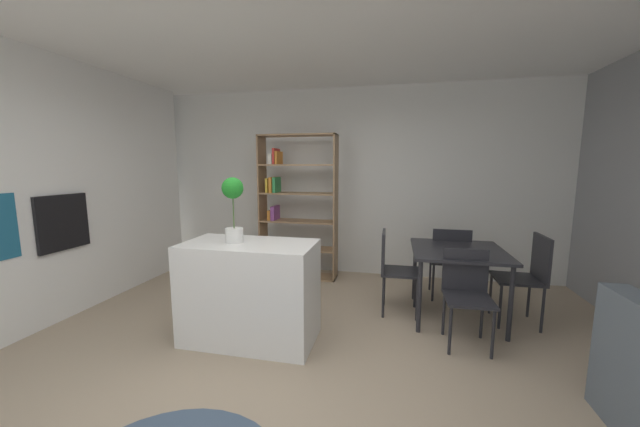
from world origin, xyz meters
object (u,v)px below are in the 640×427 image
at_px(built_in_oven, 63,222).
at_px(dining_chair_far, 450,257).
at_px(potted_plant_on_island, 233,203).
at_px(dining_chair_window_side, 528,271).
at_px(dining_table, 458,257).
at_px(kitchen_island, 250,292).
at_px(open_bookshelf, 293,206).
at_px(dining_chair_near, 466,288).
at_px(dining_chair_island_side, 392,264).

height_order(built_in_oven, dining_chair_far, built_in_oven).
distance_m(built_in_oven, potted_plant_on_island, 1.99).
relative_size(potted_plant_on_island, dining_chair_window_side, 0.64).
bearing_deg(dining_table, dining_chair_window_side, -0.07).
distance_m(kitchen_island, open_bookshelf, 1.98).
height_order(kitchen_island, dining_table, kitchen_island).
height_order(kitchen_island, open_bookshelf, open_bookshelf).
height_order(built_in_oven, dining_table, built_in_oven).
bearing_deg(potted_plant_on_island, dining_table, 23.31).
bearing_deg(dining_chair_near, dining_chair_window_side, 35.95).
distance_m(potted_plant_on_island, dining_chair_near, 2.29).
bearing_deg(dining_chair_far, potted_plant_on_island, 34.33).
relative_size(built_in_oven, potted_plant_on_island, 0.97).
xyz_separation_m(kitchen_island, dining_table, (1.98, 0.91, 0.21)).
xyz_separation_m(built_in_oven, dining_chair_window_side, (4.78, 0.89, -0.49)).
distance_m(dining_chair_far, dining_chair_near, 1.03).
distance_m(dining_chair_island_side, dining_chair_window_side, 1.37).
xyz_separation_m(open_bookshelf, dining_chair_far, (2.13, -0.46, -0.51)).
bearing_deg(kitchen_island, dining_chair_island_side, 35.14).
bearing_deg(built_in_oven, dining_chair_island_side, 14.66).
xyz_separation_m(open_bookshelf, dining_chair_island_side, (1.45, -0.97, -0.50)).
height_order(dining_table, dining_chair_far, dining_chair_far).
height_order(dining_chair_island_side, dining_chair_window_side, dining_chair_window_side).
height_order(open_bookshelf, dining_chair_window_side, open_bookshelf).
bearing_deg(dining_table, built_in_oven, -167.69).
distance_m(potted_plant_on_island, dining_table, 2.39).
relative_size(kitchen_island, dining_chair_island_side, 1.32).
height_order(built_in_oven, potted_plant_on_island, potted_plant_on_island).
xyz_separation_m(dining_table, dining_chair_window_side, (0.69, -0.00, -0.12)).
bearing_deg(dining_chair_island_side, built_in_oven, 104.38).
bearing_deg(potted_plant_on_island, dining_chair_far, 33.97).
height_order(dining_table, dining_chair_island_side, dining_chair_island_side).
relative_size(dining_table, dining_chair_window_side, 1.04).
relative_size(potted_plant_on_island, open_bookshelf, 0.29).
distance_m(open_bookshelf, dining_chair_window_side, 3.02).
relative_size(built_in_oven, dining_chair_far, 0.65).
relative_size(open_bookshelf, dining_table, 2.12).
height_order(potted_plant_on_island, dining_chair_island_side, potted_plant_on_island).
bearing_deg(dining_table, potted_plant_on_island, -156.69).
relative_size(potted_plant_on_island, dining_table, 0.61).
relative_size(dining_table, dining_chair_island_side, 1.07).
xyz_separation_m(potted_plant_on_island, open_bookshelf, (-0.01, 1.88, -0.25)).
height_order(dining_chair_far, dining_chair_window_side, dining_chair_window_side).
bearing_deg(dining_table, dining_chair_near, -90.17).
xyz_separation_m(open_bookshelf, dining_table, (2.13, -0.97, -0.37)).
bearing_deg(dining_table, dining_chair_far, 90.07).
bearing_deg(dining_chair_window_side, kitchen_island, -70.64).
relative_size(built_in_oven, dining_chair_window_side, 0.62).
bearing_deg(open_bookshelf, dining_chair_window_side, -19.04).
bearing_deg(dining_chair_far, dining_chair_near, 90.30).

